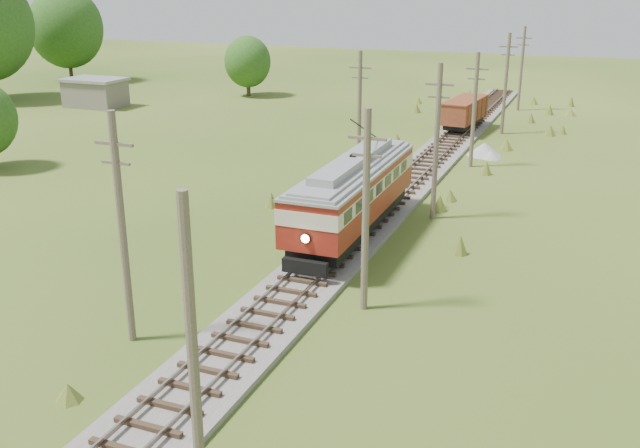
% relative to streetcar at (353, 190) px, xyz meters
% --- Properties ---
extents(railbed_main, '(3.60, 96.00, 0.57)m').
position_rel_streetcar_xyz_m(railbed_main, '(-0.00, 8.11, -2.60)').
color(railbed_main, '#605B54').
rests_on(railbed_main, ground).
extents(streetcar, '(3.23, 13.41, 6.11)m').
position_rel_streetcar_xyz_m(streetcar, '(0.00, 0.00, 0.00)').
color(streetcar, black).
rests_on(streetcar, ground).
extents(gondola, '(3.12, 7.58, 2.45)m').
position_rel_streetcar_xyz_m(gondola, '(-0.00, 30.72, -0.91)').
color(gondola, black).
rests_on(gondola, ground).
extents(gravel_pile, '(2.84, 3.01, 1.03)m').
position_rel_streetcar_xyz_m(gravel_pile, '(3.45, 21.95, -2.31)').
color(gravel_pile, gray).
rests_on(gravel_pile, ground).
extents(utility_pole_r_1, '(0.30, 0.30, 8.80)m').
position_rel_streetcar_xyz_m(utility_pole_r_1, '(3.10, -20.89, 1.60)').
color(utility_pole_r_1, brown).
rests_on(utility_pole_r_1, ground).
extents(utility_pole_r_2, '(1.60, 0.30, 8.60)m').
position_rel_streetcar_xyz_m(utility_pole_r_2, '(3.30, -7.89, 1.63)').
color(utility_pole_r_2, brown).
rests_on(utility_pole_r_2, ground).
extents(utility_pole_r_3, '(1.60, 0.30, 9.00)m').
position_rel_streetcar_xyz_m(utility_pole_r_3, '(3.20, 5.11, 1.83)').
color(utility_pole_r_3, brown).
rests_on(utility_pole_r_3, ground).
extents(utility_pole_r_4, '(1.60, 0.30, 8.40)m').
position_rel_streetcar_xyz_m(utility_pole_r_4, '(3.00, 18.11, 1.53)').
color(utility_pole_r_4, brown).
rests_on(utility_pole_r_4, ground).
extents(utility_pole_r_5, '(1.60, 0.30, 8.90)m').
position_rel_streetcar_xyz_m(utility_pole_r_5, '(3.40, 31.11, 1.78)').
color(utility_pole_r_5, brown).
rests_on(utility_pole_r_5, ground).
extents(utility_pole_r_6, '(1.60, 0.30, 8.70)m').
position_rel_streetcar_xyz_m(utility_pole_r_6, '(3.20, 44.11, 1.68)').
color(utility_pole_r_6, brown).
rests_on(utility_pole_r_6, ground).
extents(utility_pole_l_a, '(1.60, 0.30, 9.00)m').
position_rel_streetcar_xyz_m(utility_pole_l_a, '(-4.20, -13.89, 1.83)').
color(utility_pole_l_a, brown).
rests_on(utility_pole_l_a, ground).
extents(utility_pole_l_b, '(1.60, 0.30, 8.60)m').
position_rel_streetcar_xyz_m(utility_pole_l_b, '(-4.50, 14.11, 1.63)').
color(utility_pole_l_b, brown).
rests_on(utility_pole_l_b, ground).
extents(tree_left_5, '(9.66, 9.66, 12.44)m').
position_rel_streetcar_xyz_m(tree_left_5, '(-56.00, 44.11, 4.33)').
color(tree_left_5, '#38281C').
rests_on(tree_left_5, ground).
extents(tree_mid_a, '(5.46, 5.46, 7.03)m').
position_rel_streetcar_xyz_m(tree_mid_a, '(-28.00, 42.11, 1.22)').
color(tree_mid_a, '#38281C').
rests_on(tree_mid_a, ground).
extents(shed, '(6.40, 4.40, 3.10)m').
position_rel_streetcar_xyz_m(shed, '(-40.00, 29.11, -1.22)').
color(shed, slate).
rests_on(shed, ground).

